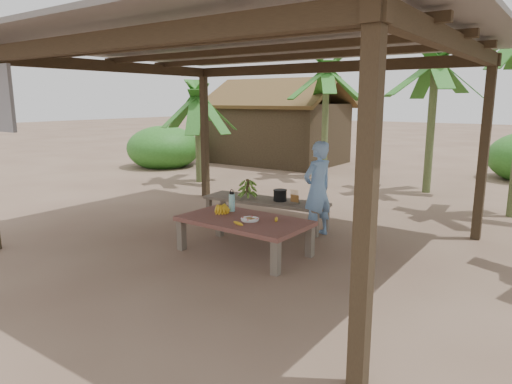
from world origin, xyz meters
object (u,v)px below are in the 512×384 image
Objects in this scene: plate at (250,219)px; water_flask at (232,202)px; woman at (318,189)px; work_table at (244,223)px; ripe_banana_bunch at (221,208)px; cooking_pot at (280,196)px; bench at (265,203)px.

water_flask is at bearing 152.18° from plate.
woman is (0.30, 1.39, 0.24)m from plate.
plate reaches higher than work_table.
woman reaches higher than work_table.
ripe_banana_bunch is 1.13× the size of cooking_pot.
woman reaches higher than plate.
work_table is at bearing 166.12° from plate.
woman is (0.75, -0.09, 0.21)m from cooking_pot.
cooking_pot reaches higher than bench.
water_flask reaches higher than bench.
bench is 8.92× the size of plate.
ripe_banana_bunch is 1.59m from woman.
water_flask is 1.39m from woman.
ripe_banana_bunch reaches higher than plate.
work_table is at bearing 0.50° from woman.
plate is at bearing 5.59° from woman.
water_flask is at bearing 149.67° from work_table.
work_table is 0.51m from ripe_banana_bunch.
woman is at bearing 73.69° from work_table.
work_table is 1.49m from cooking_pot.
plate is (0.61, -0.10, -0.06)m from ripe_banana_bunch.
ripe_banana_bunch is (0.11, -1.33, 0.18)m from bench.
work_table is at bearing -31.39° from water_flask.
woman is at bearing 52.64° from water_flask.
woman is (0.84, 1.10, 0.11)m from water_flask.
bench is at bearing 116.55° from plate.
plate is at bearing -69.12° from bench.
work_table is 5.43× the size of water_flask.
bench is 1.19m from water_flask.
plate is (0.72, -1.44, 0.12)m from bench.
bench is 1.35m from ripe_banana_bunch.
work_table is 0.53m from water_flask.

